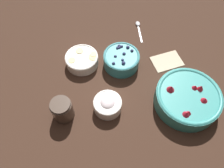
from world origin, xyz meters
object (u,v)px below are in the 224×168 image
bowl_bananas (82,59)px  bowl_cream (108,104)px  bowl_strawberries (188,98)px  bowl_blueberries (122,59)px  jar_chocolate (62,110)px

bowl_bananas → bowl_cream: (0.07, -0.23, 0.00)m
bowl_strawberries → bowl_cream: size_ratio=2.30×
bowl_blueberries → jar_chocolate: size_ratio=1.70×
jar_chocolate → bowl_blueberries: bearing=37.3°
bowl_cream → bowl_blueberries: bearing=65.0°
bowl_blueberries → bowl_strawberries: bearing=-47.6°
bowl_strawberries → bowl_cream: (-0.30, 0.03, -0.01)m
jar_chocolate → bowl_strawberries: bearing=-3.7°
bowl_bananas → bowl_cream: size_ratio=1.31×
jar_chocolate → bowl_bananas: bearing=68.2°
bowl_strawberries → bowl_bananas: bearing=145.1°
bowl_cream → bowl_strawberries: bearing=-5.6°
bowl_blueberries → bowl_cream: (-0.09, -0.20, -0.00)m
bowl_blueberries → jar_chocolate: bearing=-142.7°
bowl_blueberries → bowl_cream: size_ratio=1.43×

